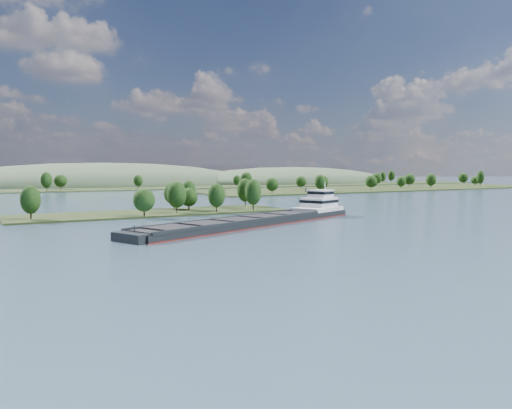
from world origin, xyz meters
TOP-DOWN VIEW (x-y plane):
  - ground at (0.00, 120.00)m, footprint 1800.00×1800.00m
  - tree_island at (7.30, 179.30)m, footprint 100.00×32.06m
  - right_bank at (232.09, 299.78)m, footprint 320.00×90.00m
  - back_shoreline at (7.61, 399.83)m, footprint 900.00×60.00m
  - hill_east at (260.00, 470.00)m, footprint 260.00×140.00m
  - hill_west at (60.00, 500.00)m, footprint 320.00×160.00m
  - cargo_barge at (19.68, 132.78)m, footprint 88.90×42.78m

SIDE VIEW (x-z plane):
  - ground at x=0.00m, z-range 0.00..0.00m
  - hill_east at x=260.00m, z-range -18.00..18.00m
  - hill_west at x=60.00m, z-range -22.00..22.00m
  - back_shoreline at x=7.61m, z-range -6.85..8.28m
  - right_bank at x=232.09m, z-range -6.71..8.75m
  - cargo_barge at x=19.68m, z-range -4.61..7.72m
  - tree_island at x=7.30m, z-range -2.91..10.16m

